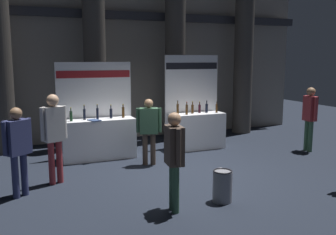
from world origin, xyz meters
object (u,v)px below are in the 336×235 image
object	(u,v)px
trash_bin	(222,186)
visitor_3	(54,131)
visitor_4	(18,144)
visitor_2	(149,126)
visitor_7	(174,153)
exhibitor_booth_1	(196,126)
visitor_6	(310,114)
exhibitor_booth_0	(98,135)

from	to	relation	value
trash_bin	visitor_3	world-z (taller)	visitor_3
visitor_3	visitor_4	distance (m)	0.86
visitor_2	visitor_4	bearing A→B (deg)	39.17
visitor_3	visitor_7	world-z (taller)	visitor_3
exhibitor_booth_1	visitor_2	bearing A→B (deg)	-148.47
visitor_3	visitor_6	size ratio (longest dim) A/B	1.04
visitor_2	visitor_3	xyz separation A→B (m)	(-2.19, -0.56, 0.14)
trash_bin	visitor_7	xyz separation A→B (m)	(-0.95, -0.05, 0.70)
visitor_4	visitor_7	xyz separation A→B (m)	(2.35, -1.66, -0.00)
visitor_3	visitor_6	world-z (taller)	visitor_3
visitor_3	visitor_7	distance (m)	2.74
exhibitor_booth_0	visitor_6	size ratio (longest dim) A/B	1.39
visitor_4	visitor_6	world-z (taller)	visitor_6
exhibitor_booth_1	visitor_4	world-z (taller)	exhibitor_booth_1
visitor_4	visitor_7	bearing A→B (deg)	109.37
visitor_7	trash_bin	bearing A→B (deg)	99.83
visitor_4	visitor_7	world-z (taller)	visitor_7
visitor_4	trash_bin	bearing A→B (deg)	118.62
visitor_3	visitor_4	world-z (taller)	visitor_3
visitor_3	exhibitor_booth_0	bearing A→B (deg)	34.60
visitor_2	visitor_3	bearing A→B (deg)	33.04
visitor_4	exhibitor_booth_0	bearing A→B (deg)	-166.85
visitor_6	exhibitor_booth_0	bearing A→B (deg)	80.87
visitor_2	trash_bin	bearing A→B (deg)	117.61
visitor_4	visitor_6	distance (m)	7.37
visitor_7	exhibitor_booth_0	bearing A→B (deg)	-166.16
exhibitor_booth_0	visitor_4	size ratio (longest dim) A/B	1.46
exhibitor_booth_1	visitor_7	bearing A→B (deg)	-120.91
exhibitor_booth_1	visitor_3	xyz separation A→B (m)	(-3.96, -1.65, 0.46)
exhibitor_booth_0	visitor_4	xyz separation A→B (m)	(-1.87, -2.11, 0.38)
exhibitor_booth_0	visitor_2	distance (m)	1.48
exhibitor_booth_0	visitor_7	bearing A→B (deg)	-82.86
visitor_3	visitor_6	bearing A→B (deg)	-17.10
visitor_2	exhibitor_booth_0	bearing A→B (deg)	-27.61
exhibitor_booth_0	visitor_6	xyz separation A→B (m)	(5.46, -1.42, 0.42)
visitor_2	visitor_3	size ratio (longest dim) A/B	0.87
exhibitor_booth_0	visitor_3	world-z (taller)	exhibitor_booth_0
visitor_3	visitor_6	xyz separation A→B (m)	(6.66, 0.18, -0.05)
exhibitor_booth_0	trash_bin	bearing A→B (deg)	-69.14
trash_bin	visitor_4	world-z (taller)	visitor_4
exhibitor_booth_1	trash_bin	bearing A→B (deg)	-109.60
trash_bin	visitor_3	distance (m)	3.46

